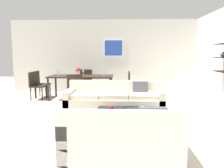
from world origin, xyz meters
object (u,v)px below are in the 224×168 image
Objects in this scene: wine_glass_right_far at (104,72)px; wine_glass_foot at (79,73)px; dining_table at (81,78)px; wine_glass_head at (83,71)px; dining_chair_head at (86,80)px; apple_on_coffee_table at (111,107)px; sofa_beige at (115,102)px; dining_chair_right_far at (125,83)px; centerpiece_vase at (78,71)px; candle_jar at (143,109)px; dining_chair_left_far at (40,82)px; wine_glass_left_near at (57,73)px; dining_chair_foot at (76,87)px; loveseat_white at (121,140)px; dining_chair_left_near at (35,84)px; dining_chair_right_near at (125,84)px; wine_glass_right_near at (104,72)px; coffee_table at (128,121)px; wine_glass_left_far at (59,72)px; decorative_bowl at (133,110)px.

wine_glass_foot reaches higher than wine_glass_right_far.
dining_table is 0.45m from wine_glass_head.
dining_chair_head is at bearing 134.07° from wine_glass_right_far.
sofa_beige is at bearing 88.63° from apple_on_coffee_table.
dining_chair_right_far is 1.58m from centerpiece_vase.
wine_glass_foot is at bearing 123.36° from candle_jar.
wine_glass_right_far reaches higher than dining_chair_left_far.
dining_chair_left_far is 5.79× the size of wine_glass_left_near.
dining_chair_foot is (0.00, -0.88, -0.18)m from dining_table.
dining_chair_head reaches higher than loveseat_white.
dining_table is 1.45m from dining_chair_left_near.
wine_glass_foot reaches higher than dining_chair_head.
wine_glass_left_near is (-2.16, 0.10, 0.35)m from dining_chair_right_near.
dining_chair_right_near is at bearing -37.36° from dining_chair_head.
dining_table is at bearing 8.44° from dining_chair_left_near.
sofa_beige is at bearing -56.57° from centerpiece_vase.
centerpiece_vase reaches higher than wine_glass_right_near.
wine_glass_head reaches higher than apple_on_coffee_table.
wine_glass_foot is at bearing -78.22° from centerpiece_vase.
dining_chair_head is 0.96m from centerpiece_vase.
wine_glass_right_near is at bearing -8.98° from dining_table.
dining_chair_left_far and dining_chair_foot have the same top height.
apple_on_coffee_table is 3.25m from centerpiece_vase.
dining_chair_right_near is (0.00, -0.42, 0.00)m from dining_chair_right_far.
centerpiece_vase reaches higher than coffee_table.
candle_jar is at bearing -71.27° from wine_glass_right_near.
dining_chair_left_far is 5.26× the size of wine_glass_left_far.
dining_chair_left_near is (-2.86, 2.88, 0.31)m from coffee_table.
wine_glass_right_near reaches higher than dining_chair_head.
coffee_table is 0.38m from candle_jar.
dining_chair_right_far is at bearing 82.22° from sofa_beige.
dining_chair_foot is at bearing -25.02° from dining_chair_left_near.
dining_chair_head is 4.97× the size of wine_glass_foot.
wine_glass_left_far reaches higher than sofa_beige.
dining_chair_left_far is 2.19m from wine_glass_right_far.
dining_chair_right_far is at bearing 90.00° from dining_chair_right_near.
wine_glass_left_near is at bearing 130.19° from candle_jar.
apple_on_coffee_table is (-0.03, -1.11, 0.13)m from sofa_beige.
wine_glass_right_far is 1.47m from wine_glass_left_far.
wine_glass_foot reaches higher than sofa_beige.
apple_on_coffee_table is 3.62m from wine_glass_left_far.
apple_on_coffee_table reaches higher than candle_jar.
dining_chair_left_near reaches higher than decorative_bowl.
dining_chair_foot is 5.40× the size of wine_glass_right_near.
dining_chair_foot is 5.79× the size of wine_glass_left_near.
centerpiece_vase reaches higher than wine_glass_right_far.
wine_glass_head is 0.95× the size of wine_glass_left_far.
wine_glass_left_near is (-0.74, -0.53, -0.01)m from wine_glass_head.
dining_chair_left_far is 5.51× the size of wine_glass_head.
wine_glass_head is 0.79m from wine_glass_left_far.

